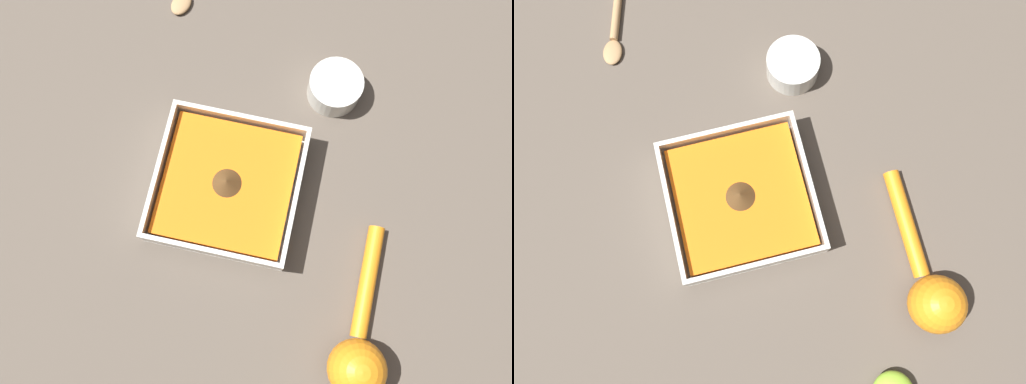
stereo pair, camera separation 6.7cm
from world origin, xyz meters
The scene contains 5 objects.
ground_plane centered at (0.00, 0.00, 0.00)m, with size 4.00×4.00×0.00m, color brown.
square_dish centered at (-0.04, 0.03, 0.02)m, with size 0.19×0.19×0.05m.
spice_bowl centered at (0.14, -0.09, 0.02)m, with size 0.08×0.08×0.04m.
lemon_squeezer centered at (-0.22, -0.18, 0.03)m, with size 0.22×0.07×0.07m.
wooden_spoon centered at (0.31, 0.14, 0.01)m, with size 0.23×0.08×0.01m.
Camera 2 is at (-0.18, 0.02, 0.68)m, focal length 35.00 mm.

